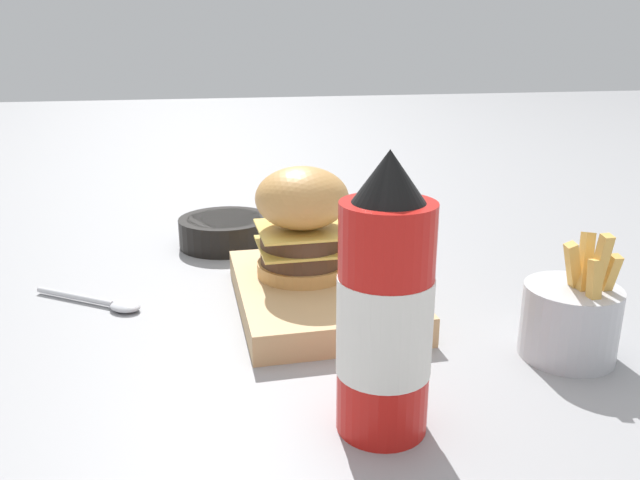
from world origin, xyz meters
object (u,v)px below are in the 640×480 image
ketchup_bottle (385,312)px  side_bowl (226,230)px  serving_board (320,293)px  burger (302,221)px  fries_basket (570,320)px  spoon (108,303)px

ketchup_bottle → side_bowl: bearing=-170.3°
serving_board → burger: size_ratio=2.01×
ketchup_bottle → fries_basket: ketchup_bottle is taller
serving_board → burger: bearing=-148.0°
fries_basket → spoon: (-0.22, -0.46, -0.03)m
side_bowl → burger: bearing=17.9°
spoon → fries_basket: bearing=9.7°
burger → spoon: (-0.02, -0.23, -0.09)m
side_bowl → ketchup_bottle: bearing=9.7°
fries_basket → side_bowl: bearing=-144.9°
fries_basket → serving_board: bearing=-129.2°
ketchup_bottle → side_bowl: 0.52m
serving_board → side_bowl: 0.28m
burger → ketchup_bottle: size_ratio=0.58×
burger → side_bowl: (-0.23, -0.08, -0.08)m
fries_basket → spoon: 0.51m
side_bowl → spoon: bearing=-36.6°
fries_basket → side_bowl: 0.53m
ketchup_bottle → spoon: 0.40m
burger → spoon: burger is taller
burger → fries_basket: burger is taller
fries_basket → spoon: fries_basket is taller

